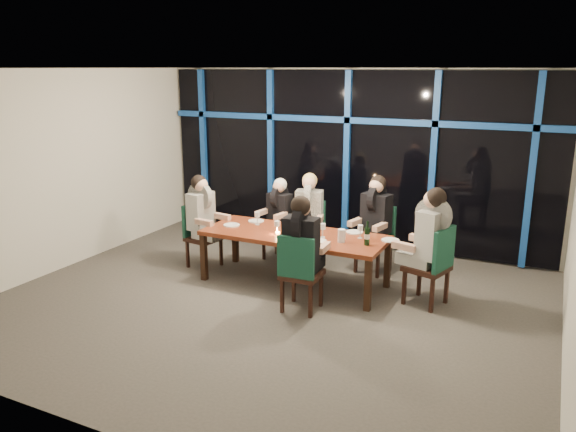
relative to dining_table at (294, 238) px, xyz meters
The scene contains 29 objects.
room 1.56m from the dining_table, 90.00° to the right, with size 7.04×7.00×3.02m.
window_wall 2.30m from the dining_table, 89.70° to the left, with size 6.86×0.43×2.94m.
dining_table is the anchor object (origin of this frame).
chair_far_left 1.18m from the dining_table, 125.56° to the left, with size 0.48×0.48×0.90m.
chair_far_mid 0.97m from the dining_table, 100.66° to the left, with size 0.55×0.55×0.98m.
chair_far_right 1.37m from the dining_table, 49.32° to the left, with size 0.56×0.56×1.01m.
chair_end_left 1.65m from the dining_table, behind, with size 0.51×0.51×0.98m.
chair_end_right 1.95m from the dining_table, ahead, with size 0.61×0.61×1.07m.
chair_near_mid 0.99m from the dining_table, 61.02° to the right, with size 0.50×0.50×1.03m.
diner_far_left 1.13m from the dining_table, 128.37° to the left, with size 0.49×0.59×0.88m.
diner_far_mid 0.92m from the dining_table, 100.44° to the left, with size 0.55×0.66×0.96m.
diner_far_right 1.32m from the dining_table, 47.53° to the left, with size 0.56×0.67×0.98m.
diner_end_left 1.59m from the dining_table, behind, with size 0.64×0.52×0.96m.
diner_end_right 1.89m from the dining_table, ahead, with size 0.72×0.62×1.04m.
diner_near_mid 0.95m from the dining_table, 58.58° to the right, with size 0.52×0.65×1.00m.
plate_far_left 0.85m from the dining_table, 158.13° to the left, with size 0.24×0.24×0.01m, color white.
plate_far_mid 0.33m from the dining_table, 95.82° to the left, with size 0.24×0.24×0.01m, color white.
plate_far_right 0.86m from the dining_table, 28.23° to the left, with size 0.24×0.24×0.01m, color white.
plate_end_left 1.01m from the dining_table, behind, with size 0.24×0.24×0.01m, color white.
plate_end_right 1.31m from the dining_table, 11.23° to the left, with size 0.24×0.24×0.01m, color white.
plate_near_mid 0.50m from the dining_table, 25.20° to the right, with size 0.24×0.24×0.01m, color white.
wine_bottle 1.11m from the dining_table, ahead, with size 0.08×0.08×0.33m.
water_pitcher 0.76m from the dining_table, ahead, with size 0.11×0.10×0.18m.
tea_light 0.25m from the dining_table, 144.77° to the right, with size 0.05×0.05×0.03m, color #FFAB4C.
wine_glass_a 0.32m from the dining_table, 150.17° to the right, with size 0.07×0.07×0.19m.
wine_glass_b 0.24m from the dining_table, 64.85° to the left, with size 0.07×0.07×0.18m.
wine_glass_c 0.48m from the dining_table, ahead, with size 0.08×0.08×0.20m.
wine_glass_d 0.74m from the dining_table, 166.04° to the left, with size 0.08×0.08×0.19m.
wine_glass_e 0.95m from the dining_table, 11.35° to the left, with size 0.07×0.07×0.19m.
Camera 1 is at (3.22, -6.04, 3.01)m, focal length 35.00 mm.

